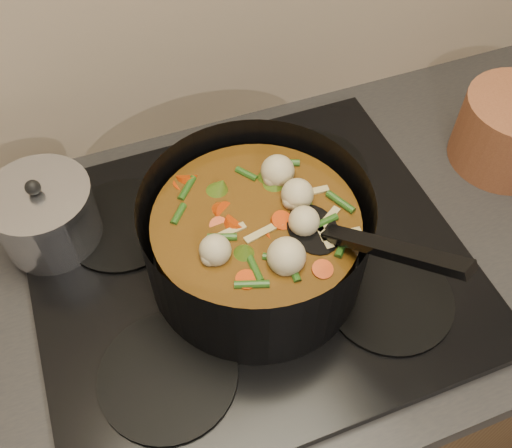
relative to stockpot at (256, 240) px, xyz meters
name	(u,v)px	position (x,y,z in m)	size (l,w,h in m)	color
counter	(252,383)	(0.00, 0.02, -0.54)	(2.64, 0.64, 0.91)	brown
stovetop	(250,263)	(0.00, 0.02, -0.08)	(0.62, 0.54, 0.03)	black
stockpot	(256,240)	(0.00, 0.00, 0.00)	(0.37, 0.40, 0.22)	black
saucepan	(46,215)	(-0.26, 0.16, -0.02)	(0.15, 0.15, 0.12)	silver
terracotta_crock	(511,131)	(0.48, 0.08, -0.03)	(0.18, 0.18, 0.12)	brown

